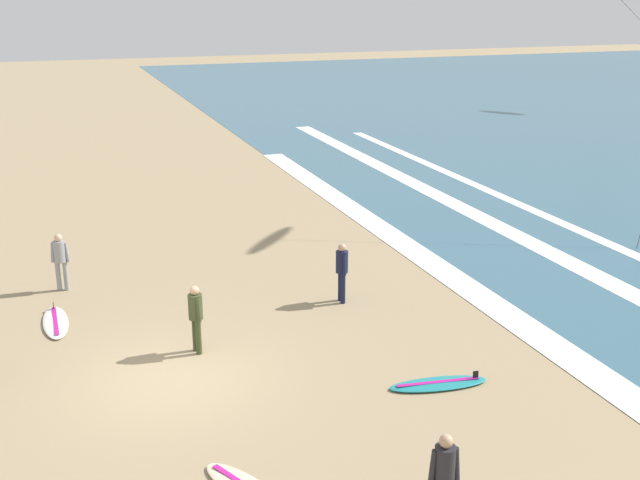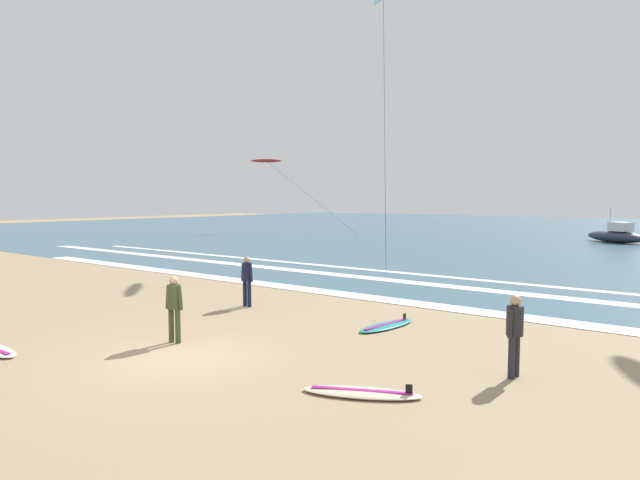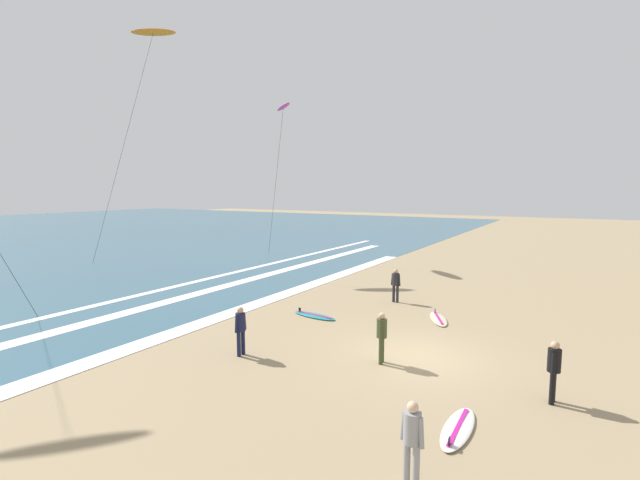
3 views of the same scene
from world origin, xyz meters
name	(u,v)px [view 3 (image 3 of 3)]	position (x,y,z in m)	size (l,w,h in m)	color
ground_plane	(417,357)	(0.00, 0.00, 0.00)	(160.00, 160.00, 0.00)	#9E8763
wave_foam_shoreline	(199,324)	(-1.11, 8.54, 0.01)	(41.18, 0.97, 0.01)	white
wave_foam_mid_break	(121,314)	(-1.81, 12.47, 0.01)	(54.09, 0.83, 0.01)	white
wave_foam_outer_break	(147,293)	(1.31, 14.77, 0.01)	(54.51, 0.51, 0.01)	white
surfer_left_far	(554,366)	(-1.29, -3.92, 0.96)	(0.51, 0.32, 1.60)	black
surfer_right_near	(396,282)	(6.17, 3.11, 0.96)	(0.32, 0.52, 1.60)	#232328
surfer_left_near	(241,327)	(-2.79, 4.93, 0.96)	(0.51, 0.32, 1.60)	#141938
surfer_foreground_main	(412,436)	(-6.12, -1.93, 0.96)	(0.32, 0.51, 1.60)	gray
surfer_background_far	(382,333)	(-1.08, 0.77, 0.96)	(0.52, 0.32, 1.60)	#384223
surfboard_foreground_flat	(314,316)	(2.16, 5.17, 0.05)	(0.87, 2.16, 0.25)	teal
surfboard_left_pile	(458,428)	(-3.79, -2.21, 0.05)	(2.11, 0.63, 0.25)	silver
surfboard_near_water	(438,319)	(4.36, 0.54, 0.05)	(2.15, 1.45, 0.25)	beige
kite_magenta_low_near	(283,108)	(14.68, 15.52, 11.41)	(3.19, 4.36, 11.69)	#CC2384
kite_orange_mid_center	(153,34)	(8.90, 22.67, 16.26)	(4.50, 5.08, 16.61)	orange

